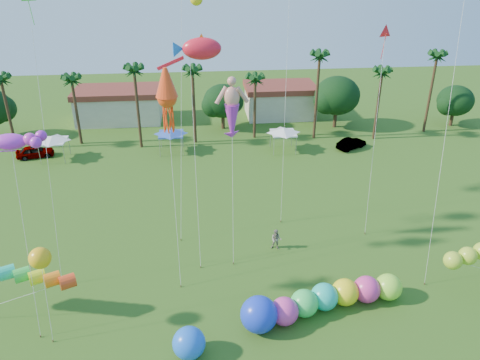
{
  "coord_description": "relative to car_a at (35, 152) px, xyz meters",
  "views": [
    {
      "loc": [
        -2.76,
        -18.2,
        23.02
      ],
      "look_at": [
        0.0,
        10.0,
        9.0
      ],
      "focal_mm": 35.0,
      "sensor_mm": 36.0,
      "label": 1
    }
  ],
  "objects": [
    {
      "name": "tree_line",
      "position": [
        26.22,
        7.12,
        3.53
      ],
      "size": [
        69.46,
        8.91,
        11.0
      ],
      "color": "#3A2819",
      "rests_on": "ground"
    },
    {
      "name": "buildings_row",
      "position": [
        19.56,
        13.13,
        1.25
      ],
      "size": [
        35.0,
        7.0,
        4.0
      ],
      "color": "beige",
      "rests_on": "ground"
    },
    {
      "name": "tent_row",
      "position": [
        16.65,
        -0.54,
        2.0
      ],
      "size": [
        31.0,
        4.0,
        0.6
      ],
      "color": "white",
      "rests_on": "ground"
    },
    {
      "name": "car_a",
      "position": [
        0.0,
        0.0,
        0.0
      ],
      "size": [
        4.66,
        2.72,
        1.49
      ],
      "primitive_type": "imported",
      "rotation": [
        0.0,
        0.0,
        1.8
      ],
      "color": "#4C4C54",
      "rests_on": "ground"
    },
    {
      "name": "car_b",
      "position": [
        39.52,
        -1.02,
        -0.06
      ],
      "size": [
        4.33,
        3.36,
        1.37
      ],
      "primitive_type": "imported",
      "rotation": [
        0.0,
        0.0,
        2.1
      ],
      "color": "#4C4C54",
      "rests_on": "ground"
    },
    {
      "name": "spectator_b",
      "position": [
        26.19,
        -22.28,
        0.18
      ],
      "size": [
        1.08,
        0.96,
        1.86
      ],
      "primitive_type": "imported",
      "rotation": [
        0.0,
        0.0,
        -0.33
      ],
      "color": "gray",
      "rests_on": "ground"
    },
    {
      "name": "caterpillar_inflatable",
      "position": [
        27.73,
        -30.31,
        0.31
      ],
      "size": [
        12.29,
        4.7,
        2.51
      ],
      "rotation": [
        0.0,
        0.0,
        0.24
      ],
      "color": "#DF3A9E",
      "rests_on": "ground"
    },
    {
      "name": "blue_ball",
      "position": [
        18.83,
        -33.33,
        0.3
      ],
      "size": [
        2.08,
        2.08,
        2.08
      ],
      "primitive_type": "sphere",
      "color": "blue",
      "rests_on": "ground"
    },
    {
      "name": "rainbow_tube",
      "position": [
        8.99,
        -28.96,
        2.23
      ],
      "size": [
        10.26,
        2.78,
        3.47
      ],
      "color": "#E74219",
      "rests_on": "ground"
    },
    {
      "name": "green_worm",
      "position": [
        37.87,
        -29.1,
        2.14
      ],
      "size": [
        10.99,
        2.34,
        3.68
      ],
      "color": "#AAD02E",
      "rests_on": "ground"
    },
    {
      "name": "orange_ball_kite",
      "position": [
        9.85,
        -30.15,
        5.06
      ],
      "size": [
        1.49,
        1.98,
        6.5
      ],
      "color": "yellow",
      "rests_on": "ground"
    },
    {
      "name": "merman_kite",
      "position": [
        22.61,
        -20.97,
        11.12
      ],
      "size": [
        2.32,
        4.16,
        14.18
      ],
      "color": "#DC8C7D",
      "rests_on": "ground"
    },
    {
      "name": "fish_kite",
      "position": [
        20.52,
        -19.0,
        15.53
      ],
      "size": [
        4.69,
        6.8,
        17.22
      ],
      "color": "red",
      "rests_on": "ground"
    },
    {
      "name": "squid_kite",
      "position": [
        17.9,
        -22.72,
        12.87
      ],
      "size": [
        1.61,
        4.71,
        15.86
      ],
      "color": "#FF4114",
      "rests_on": "ground"
    },
    {
      "name": "lobster_kite",
      "position": [
        8.6,
        -27.53,
        11.83
      ],
      "size": [
        4.08,
        4.93,
        13.29
      ],
      "color": "#BC29CF",
      "rests_on": "ground"
    },
    {
      "name": "delta_kite_red",
      "position": [
        35.47,
        -17.15,
        15.99
      ],
      "size": [
        1.65,
        4.09,
        17.61
      ],
      "color": "red",
      "rests_on": "ground"
    },
    {
      "name": "delta_kite_green",
      "position": [
        9.24,
        -21.19,
        19.03
      ],
      "size": [
        1.1,
        4.73,
        20.8
      ],
      "color": "#3BDC33",
      "rests_on": "ground"
    }
  ]
}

